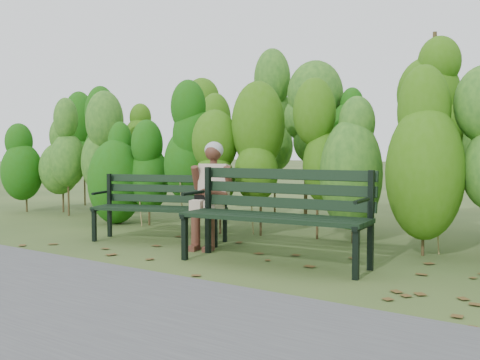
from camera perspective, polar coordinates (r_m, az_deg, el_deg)
The scene contains 7 objects.
ground at distance 5.68m, azimuth -2.05°, elevation -7.74°, with size 80.00×80.00×0.00m, color #324720.
footpath at distance 4.19m, azimuth -20.98°, elevation -11.87°, with size 60.00×2.50×0.01m, color #474749.
hedge_band at distance 7.15m, azimuth 7.01°, elevation 4.63°, with size 11.04×1.67×2.42m.
leaf_litter at distance 5.58m, azimuth -2.81°, elevation -7.91°, with size 5.60×2.21×0.01m.
bench_left at distance 6.62m, azimuth -7.93°, elevation -2.22°, with size 1.62×1.00×0.77m.
bench_right at distance 5.28m, azimuth 3.88°, elevation -2.83°, with size 1.83×0.77×0.89m.
seated_woman at distance 6.23m, azimuth -2.98°, elevation -0.75°, with size 0.53×0.73×1.16m.
Camera 1 is at (3.37, -4.44, 1.08)m, focal length 42.00 mm.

